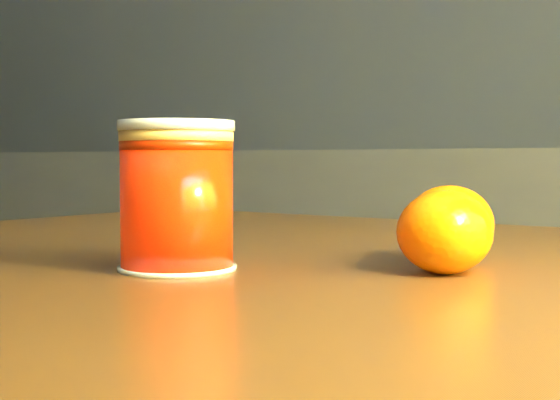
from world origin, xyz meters
The scene contains 4 objects.
kitchen_counter centered at (0.00, 1.45, 0.45)m, with size 3.15×0.60×0.90m, color #505155.
juice_glass centered at (0.86, 0.10, 0.85)m, with size 0.08×0.08×0.10m.
orange_front centered at (1.00, 0.24, 0.83)m, with size 0.06×0.06×0.06m, color orange.
orange_back centered at (1.02, 0.18, 0.83)m, with size 0.06×0.06×0.05m, color orange.
Camera 1 is at (1.22, -0.29, 0.88)m, focal length 50.00 mm.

